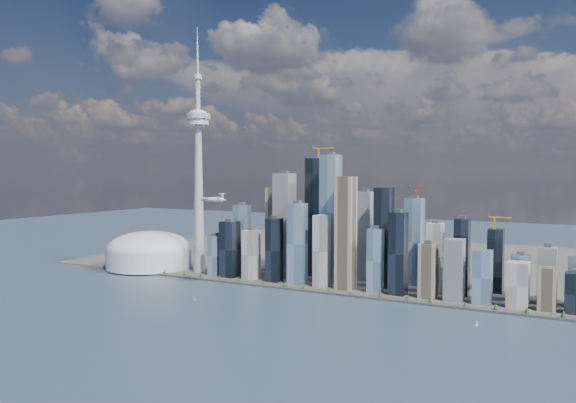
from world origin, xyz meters
The scene contains 10 objects.
ground centered at (0.00, 0.00, 0.00)m, with size 4000.00×4000.00×0.00m, color #2D3D50.
seawall centered at (0.00, 250.00, 2.00)m, with size 1100.00×22.00×4.00m, color #383838.
land centered at (0.00, 700.00, 1.50)m, with size 1400.00×900.00×3.00m, color #4C4C47.
shoreline_trees centered at (0.00, 250.00, 8.78)m, with size 960.53×7.20×8.80m.
skyscraper_cluster centered at (59.61, 336.81, 88.20)m, with size 736.00×142.00×282.53m.
needle_tower centered at (-300.00, 310.00, 235.84)m, with size 56.00×56.00×550.50m.
dome_stadium centered at (-440.00, 300.00, 39.44)m, with size 200.00×200.00×86.00m.
airplane centered at (-138.49, 138.08, 179.31)m, with size 63.28×55.88×15.45m.
sailboat_west centered at (-139.46, 84.91, 3.04)m, with size 6.76×3.63×9.47m.
sailboat_east centered at (336.25, 149.10, 3.26)m, with size 7.34×2.56×10.15m.
Camera 1 is at (477.95, -713.54, 230.54)m, focal length 35.00 mm.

